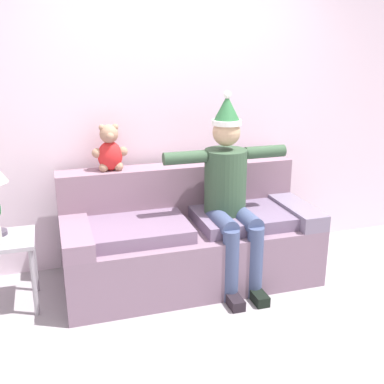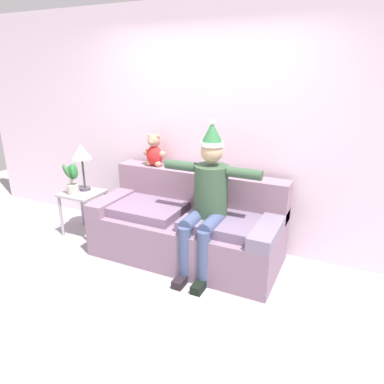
% 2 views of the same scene
% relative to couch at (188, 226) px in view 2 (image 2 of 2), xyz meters
% --- Properties ---
extents(ground_plane, '(10.00, 10.00, 0.00)m').
position_rel_couch_xyz_m(ground_plane, '(0.00, -1.02, -0.35)').
color(ground_plane, '#9E979C').
extents(back_wall, '(7.00, 0.10, 2.70)m').
position_rel_couch_xyz_m(back_wall, '(0.00, 0.53, 1.00)').
color(back_wall, silver).
rests_on(back_wall, ground_plane).
extents(couch, '(2.04, 0.90, 0.91)m').
position_rel_couch_xyz_m(couch, '(0.00, 0.00, 0.00)').
color(couch, slate).
rests_on(couch, ground_plane).
extents(person_seated, '(1.02, 0.77, 1.55)m').
position_rel_couch_xyz_m(person_seated, '(0.29, -0.17, 0.44)').
color(person_seated, '#355038').
rests_on(person_seated, ground_plane).
extents(teddy_bear, '(0.29, 0.17, 0.38)m').
position_rel_couch_xyz_m(teddy_bear, '(-0.57, 0.27, 0.73)').
color(teddy_bear, red).
rests_on(teddy_bear, couch).
extents(side_table, '(0.47, 0.43, 0.55)m').
position_rel_couch_xyz_m(side_table, '(-1.44, -0.06, 0.10)').
color(side_table, '#A29BA5').
rests_on(side_table, ground_plane).
extents(table_lamp, '(0.24, 0.24, 0.58)m').
position_rel_couch_xyz_m(table_lamp, '(-1.46, 0.02, 0.66)').
color(table_lamp, '#453D4C').
rests_on(table_lamp, side_table).
extents(potted_plant, '(0.23, 0.23, 0.40)m').
position_rel_couch_xyz_m(potted_plant, '(-1.49, -0.15, 0.39)').
color(potted_plant, '#B5B6AA').
rests_on(potted_plant, side_table).
extents(candle_tall, '(0.04, 0.04, 0.23)m').
position_rel_couch_xyz_m(candle_tall, '(-1.57, -0.08, 0.35)').
color(candle_tall, beige).
rests_on(candle_tall, side_table).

